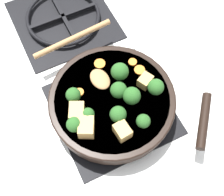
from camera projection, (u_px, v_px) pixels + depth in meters
name	position (u px, v px, depth m)	size (l,w,h in m)	color
ground_plane	(112.00, 110.00, 0.88)	(2.40, 2.40, 0.00)	white
front_burner_grate	(112.00, 108.00, 0.87)	(0.31, 0.31, 0.03)	black
rear_burner_grate	(63.00, 18.00, 1.01)	(0.31, 0.31, 0.03)	black
skillet_pan	(113.00, 102.00, 0.83)	(0.41, 0.39, 0.05)	black
wooden_spoon	(84.00, 55.00, 0.86)	(0.24, 0.21, 0.02)	#A87A4C
tofu_cube_center_large	(145.00, 81.00, 0.82)	(0.04, 0.03, 0.03)	tan
tofu_cube_near_handle	(122.00, 131.00, 0.75)	(0.04, 0.03, 0.03)	tan
tofu_cube_east_chunk	(77.00, 112.00, 0.77)	(0.05, 0.04, 0.04)	tan
tofu_cube_west_chunk	(86.00, 127.00, 0.76)	(0.05, 0.04, 0.04)	tan
broccoli_floret_near_spoon	(119.00, 90.00, 0.79)	(0.04, 0.04, 0.05)	#709956
broccoli_floret_center_top	(143.00, 121.00, 0.76)	(0.04, 0.04, 0.04)	#709956
broccoli_floret_east_rim	(88.00, 114.00, 0.77)	(0.03, 0.03, 0.04)	#709956
broccoli_floret_west_rim	(120.00, 72.00, 0.81)	(0.05, 0.05, 0.05)	#709956
broccoli_floret_north_edge	(132.00, 96.00, 0.78)	(0.05, 0.05, 0.05)	#709956
broccoli_floret_south_cluster	(73.00, 95.00, 0.79)	(0.04, 0.04, 0.05)	#709956
broccoli_floret_mid_floret	(118.00, 114.00, 0.76)	(0.04, 0.04, 0.05)	#709956
broccoli_floret_small_inner	(156.00, 87.00, 0.80)	(0.04, 0.04, 0.05)	#709956
broccoli_floret_tall_stem	(74.00, 125.00, 0.75)	(0.04, 0.04, 0.05)	#709956
carrot_slice_orange_thin	(133.00, 62.00, 0.86)	(0.02, 0.02, 0.01)	orange
carrot_slice_near_center	(100.00, 64.00, 0.86)	(0.03, 0.03, 0.01)	orange
carrot_slice_edge_slice	(140.00, 70.00, 0.85)	(0.03, 0.03, 0.01)	orange
carrot_slice_under_broccoli	(79.00, 92.00, 0.82)	(0.02, 0.02, 0.01)	orange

